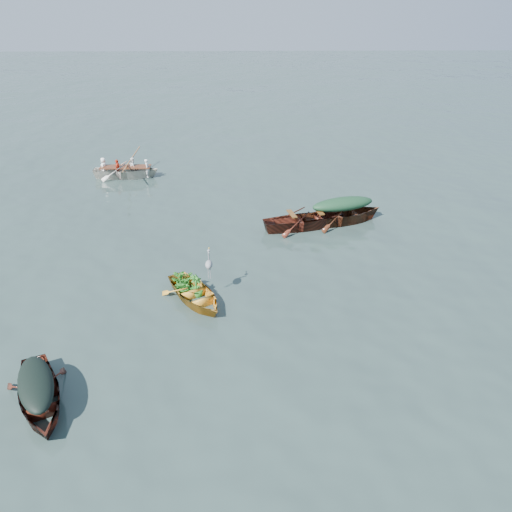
{
  "coord_description": "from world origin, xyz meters",
  "views": [
    {
      "loc": [
        0.1,
        -13.44,
        8.24
      ],
      "look_at": [
        0.45,
        1.09,
        0.5
      ],
      "focal_mm": 35.0,
      "sensor_mm": 36.0,
      "label": 1
    }
  ],
  "objects_px": {
    "green_tarp_boat": "(341,223)",
    "open_wooden_boat": "(305,228)",
    "dark_covered_boat": "(41,404)",
    "heron": "(209,269)",
    "yellow_dinghy": "(195,301)",
    "rowed_boat": "(127,178)"
  },
  "relations": [
    {
      "from": "green_tarp_boat",
      "to": "open_wooden_boat",
      "type": "distance_m",
      "value": 1.59
    },
    {
      "from": "dark_covered_boat",
      "to": "green_tarp_boat",
      "type": "relative_size",
      "value": 0.77
    },
    {
      "from": "heron",
      "to": "open_wooden_boat",
      "type": "bearing_deg",
      "value": 21.41
    },
    {
      "from": "heron",
      "to": "green_tarp_boat",
      "type": "bearing_deg",
      "value": 13.65
    },
    {
      "from": "yellow_dinghy",
      "to": "dark_covered_boat",
      "type": "distance_m",
      "value": 5.22
    },
    {
      "from": "open_wooden_boat",
      "to": "rowed_boat",
      "type": "height_order",
      "value": "open_wooden_boat"
    },
    {
      "from": "green_tarp_boat",
      "to": "heron",
      "type": "height_order",
      "value": "heron"
    },
    {
      "from": "green_tarp_boat",
      "to": "open_wooden_boat",
      "type": "height_order",
      "value": "green_tarp_boat"
    },
    {
      "from": "green_tarp_boat",
      "to": "heron",
      "type": "xyz_separation_m",
      "value": [
        -4.96,
        -5.23,
        0.9
      ]
    },
    {
      "from": "yellow_dinghy",
      "to": "green_tarp_boat",
      "type": "relative_size",
      "value": 0.69
    },
    {
      "from": "open_wooden_boat",
      "to": "green_tarp_boat",
      "type": "bearing_deg",
      "value": -86.46
    },
    {
      "from": "dark_covered_boat",
      "to": "heron",
      "type": "relative_size",
      "value": 3.94
    },
    {
      "from": "open_wooden_boat",
      "to": "heron",
      "type": "relative_size",
      "value": 4.98
    },
    {
      "from": "open_wooden_boat",
      "to": "rowed_boat",
      "type": "bearing_deg",
      "value": 39.91
    },
    {
      "from": "dark_covered_boat",
      "to": "open_wooden_boat",
      "type": "relative_size",
      "value": 0.79
    },
    {
      "from": "yellow_dinghy",
      "to": "green_tarp_boat",
      "type": "bearing_deg",
      "value": 13.05
    },
    {
      "from": "dark_covered_boat",
      "to": "green_tarp_boat",
      "type": "xyz_separation_m",
      "value": [
        8.52,
        9.76,
        0.0
      ]
    },
    {
      "from": "yellow_dinghy",
      "to": "open_wooden_boat",
      "type": "height_order",
      "value": "open_wooden_boat"
    },
    {
      "from": "green_tarp_boat",
      "to": "open_wooden_boat",
      "type": "bearing_deg",
      "value": 90.0
    },
    {
      "from": "yellow_dinghy",
      "to": "green_tarp_boat",
      "type": "height_order",
      "value": "green_tarp_boat"
    },
    {
      "from": "green_tarp_boat",
      "to": "yellow_dinghy",
      "type": "bearing_deg",
      "value": 119.28
    },
    {
      "from": "rowed_boat",
      "to": "heron",
      "type": "xyz_separation_m",
      "value": [
        4.79,
        -10.96,
        0.9
      ]
    }
  ]
}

